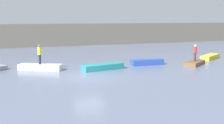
{
  "coord_description": "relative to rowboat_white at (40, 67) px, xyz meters",
  "views": [
    {
      "loc": [
        -5.17,
        -20.55,
        4.68
      ],
      "look_at": [
        2.65,
        1.92,
        0.75
      ],
      "focal_mm": 43.14,
      "sensor_mm": 36.0,
      "label": 1
    }
  ],
  "objects": [
    {
      "name": "rowboat_white",
      "position": [
        0.0,
        0.0,
        0.0
      ],
      "size": [
        3.92,
        2.64,
        0.52
      ],
      "primitive_type": "cube",
      "rotation": [
        0.0,
        0.0,
        -0.47
      ],
      "color": "white",
      "rests_on": "ground_plane"
    },
    {
      "name": "ground_plane",
      "position": [
        3.46,
        -4.16,
        -0.26
      ],
      "size": [
        120.0,
        120.0,
        0.0
      ],
      "primitive_type": "plane",
      "color": "slate"
    },
    {
      "name": "rowboat_teal",
      "position": [
        5.39,
        -1.77,
        0.0
      ],
      "size": [
        3.97,
        1.78,
        0.53
      ],
      "primitive_type": "cube",
      "rotation": [
        0.0,
        0.0,
        0.18
      ],
      "color": "teal",
      "rests_on": "ground_plane"
    },
    {
      "name": "rowboat_brown",
      "position": [
        14.85,
        -2.33,
        -0.07
      ],
      "size": [
        3.12,
        2.69,
        0.38
      ],
      "primitive_type": "cube",
      "rotation": [
        0.0,
        0.0,
        0.61
      ],
      "color": "brown",
      "rests_on": "ground_plane"
    },
    {
      "name": "person_red_shirt",
      "position": [
        14.85,
        -2.33,
        1.06
      ],
      "size": [
        0.32,
        0.32,
        1.67
      ],
      "color": "#38332D",
      "rests_on": "rowboat_brown"
    },
    {
      "name": "embankment_wall",
      "position": [
        3.46,
        20.23,
        1.59
      ],
      "size": [
        80.0,
        1.2,
        3.7
      ],
      "primitive_type": "cube",
      "color": "#666056",
      "rests_on": "ground_plane"
    },
    {
      "name": "rowboat_yellow",
      "position": [
        18.99,
        0.45,
        -0.03
      ],
      "size": [
        3.54,
        2.74,
        0.46
      ],
      "primitive_type": "cube",
      "rotation": [
        0.0,
        0.0,
        0.56
      ],
      "color": "gold",
      "rests_on": "ground_plane"
    },
    {
      "name": "rowboat_blue",
      "position": [
        10.34,
        -0.78,
        0.01
      ],
      "size": [
        3.33,
        1.08,
        0.54
      ],
      "primitive_type": "cube",
      "rotation": [
        0.0,
        0.0,
        -0.04
      ],
      "color": "#2B4CAD",
      "rests_on": "ground_plane"
    },
    {
      "name": "person_hiviz_shirt",
      "position": [
        0.0,
        0.0,
        1.25
      ],
      "size": [
        0.32,
        0.32,
        1.78
      ],
      "color": "#232838",
      "rests_on": "rowboat_white"
    }
  ]
}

